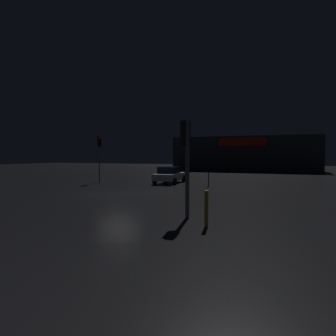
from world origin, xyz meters
The scene contains 7 objects.
ground_plane centered at (0.00, 0.00, 0.00)m, with size 120.00×120.00×0.00m, color black.
store_building centered at (2.65, 32.85, 2.61)m, with size 21.64×6.89×5.22m.
traffic_signal_main centered at (6.38, -5.48, 2.62)m, with size 0.43×0.41×3.75m.
traffic_signal_opposite centered at (-5.83, 6.33, 3.12)m, with size 0.42×0.42×4.05m.
car_near centered at (0.10, 8.12, 0.71)m, with size 2.19×4.33×1.42m.
bollard_kerb_a centered at (7.55, -6.72, 0.62)m, with size 0.13×0.13×1.23m, color gold.
bollard_kerb_b centered at (3.94, 6.68, 0.56)m, with size 0.09×0.09×1.12m, color #595B60.
Camera 1 is at (10.44, -16.98, 2.43)m, focal length 33.87 mm.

